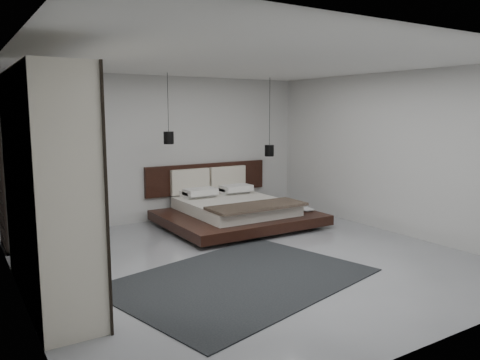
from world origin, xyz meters
TOP-DOWN VIEW (x-y plane):
  - floor at (0.00, 0.00)m, footprint 6.00×6.00m
  - ceiling at (0.00, 0.00)m, footprint 6.00×6.00m
  - wall_back at (0.00, 3.00)m, footprint 6.00×0.00m
  - wall_front at (0.00, -3.00)m, footprint 6.00×0.00m
  - wall_left at (-3.00, 0.00)m, footprint 0.00×6.00m
  - wall_right at (3.00, 0.00)m, footprint 0.00×6.00m
  - bed at (0.90, 1.91)m, footprint 2.71×2.36m
  - book_lower at (2.01, 1.27)m, footprint 0.24×0.30m
  - book_upper at (1.99, 1.24)m, footprint 0.26×0.31m
  - pendant_left at (-0.21, 2.33)m, footprint 0.18×0.18m
  - pendant_right at (2.01, 2.33)m, footprint 0.19×0.19m
  - wardrobe at (-2.70, 0.03)m, footprint 0.62×2.62m
  - rug at (-0.55, -0.66)m, footprint 3.59×2.94m

SIDE VIEW (x-z plane):
  - floor at x=0.00m, z-range 0.00..0.00m
  - rug at x=-0.55m, z-range 0.00..0.01m
  - book_lower at x=2.01m, z-range 0.25..0.28m
  - bed at x=0.90m, z-range -0.25..0.81m
  - book_upper at x=1.99m, z-range 0.28..0.30m
  - wardrobe at x=-2.70m, z-range 0.00..2.57m
  - pendant_right at x=2.01m, z-range 0.53..2.13m
  - wall_back at x=0.00m, z-range -1.60..4.40m
  - wall_front at x=0.00m, z-range -1.60..4.40m
  - wall_left at x=-3.00m, z-range -1.60..4.40m
  - wall_right at x=3.00m, z-range -1.60..4.40m
  - pendant_left at x=-0.21m, z-range 1.02..2.28m
  - ceiling at x=0.00m, z-range 2.80..2.80m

